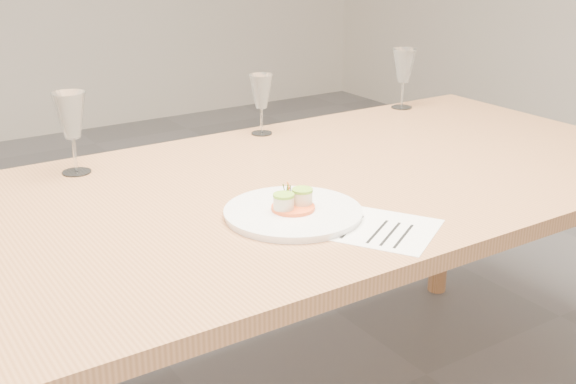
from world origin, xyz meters
TOP-DOWN VIEW (x-y plane):
  - dining_table at (0.00, 0.00)m, footprint 2.40×1.00m
  - dinner_plate at (0.03, -0.18)m, footprint 0.30×0.30m
  - recipe_sheet at (0.13, -0.32)m, footprint 0.31×0.33m
  - wine_glass_2 at (-0.27, 0.37)m, footprint 0.08×0.08m
  - wine_glass_3 at (0.32, 0.42)m, footprint 0.07×0.07m
  - wine_glass_4 at (0.90, 0.44)m, footprint 0.08×0.08m

SIDE VIEW (x-z plane):
  - dining_table at x=0.00m, z-range 0.31..1.06m
  - recipe_sheet at x=0.13m, z-range 0.75..0.75m
  - dinner_plate at x=0.03m, z-range 0.72..0.80m
  - wine_glass_3 at x=0.32m, z-range 0.79..0.97m
  - wine_glass_4 at x=0.90m, z-range 0.79..1.00m
  - wine_glass_2 at x=-0.27m, z-range 0.79..1.00m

